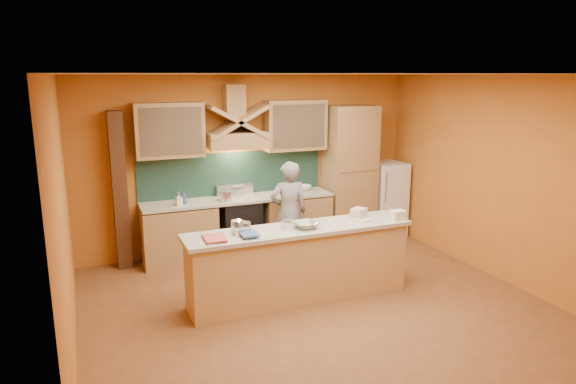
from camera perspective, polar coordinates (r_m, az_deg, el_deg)
name	(u,v)px	position (r m, az deg, el deg)	size (l,w,h in m)	color
floor	(316,307)	(6.49, 3.17, -12.59)	(5.50, 5.00, 0.01)	brown
ceiling	(319,74)	(5.86, 3.51, 12.96)	(5.50, 5.00, 0.01)	white
wall_back	(251,163)	(8.30, -4.19, 3.22)	(5.50, 0.02, 2.80)	#BD6D24
wall_front	(466,269)	(4.02, 19.13, -8.10)	(5.50, 0.02, 2.80)	#BD6D24
wall_left	(63,221)	(5.46, -23.72, -2.99)	(0.02, 5.00, 2.80)	#BD6D24
wall_right	(498,179)	(7.61, 22.34, 1.39)	(0.02, 5.00, 2.80)	#BD6D24
base_cabinet_left	(179,235)	(7.94, -11.99, -4.68)	(1.10, 0.60, 0.86)	#A57C4B
base_cabinet_right	(295,221)	(8.47, 0.75, -3.29)	(1.10, 0.60, 0.86)	#A57C4B
counter_top	(239,199)	(8.03, -5.48, -0.78)	(3.00, 0.62, 0.04)	#B3AA97
stove	(239,227)	(8.15, -5.42, -3.85)	(0.60, 0.58, 0.90)	black
backsplash	(233,174)	(8.22, -6.12, 2.03)	(3.00, 0.03, 0.70)	#18352C
range_hood	(237,140)	(7.91, -5.73, 5.79)	(0.92, 0.50, 0.24)	#A57C4B
hood_chimney	(234,101)	(7.96, -6.04, 10.02)	(0.30, 0.30, 0.50)	#A57C4B
upper_cabinet_left	(169,130)	(7.74, -13.08, 6.71)	(1.00, 0.35, 0.80)	#A57C4B
upper_cabinet_right	(295,125)	(8.30, 0.76, 7.44)	(1.00, 0.35, 0.80)	#A57C4B
pantry_column	(349,174)	(8.73, 6.81, 1.98)	(0.80, 0.60, 2.30)	#A57C4B
fridge	(386,199)	(9.22, 10.80, -0.76)	(0.58, 0.60, 1.30)	white
trim_column_left	(120,191)	(7.81, -18.21, 0.12)	(0.20, 0.30, 2.30)	#472816
island_body	(299,266)	(6.53, 1.27, -8.21)	(2.80, 0.55, 0.88)	tan
island_top	(300,229)	(6.37, 1.29, -4.18)	(2.90, 0.62, 0.05)	#B3AA97
person	(289,212)	(7.68, 0.09, -2.29)	(0.57, 0.37, 1.56)	gray
pot_large	(226,197)	(7.85, -6.92, -0.55)	(0.22, 0.22, 0.15)	silver
pot_small	(238,192)	(8.17, -5.57, -0.03)	(0.18, 0.18, 0.14)	silver
soap_bottle_a	(179,199)	(7.67, -12.04, -0.78)	(0.09, 0.09, 0.19)	silver
soap_bottle_b	(184,197)	(7.73, -11.52, -0.53)	(0.09, 0.09, 0.22)	#2E497F
bowl_back	(304,188)	(8.53, 1.79, 0.49)	(0.24, 0.24, 0.08)	white
dish_rack	(289,191)	(8.26, 0.07, 0.15)	(0.26, 0.21, 0.09)	silver
book_lower	(204,240)	(5.94, -9.34, -5.23)	(0.25, 0.33, 0.03)	#BE5044
book_upper	(240,235)	(6.00, -5.32, -4.74)	(0.21, 0.28, 0.02)	#3C5684
jar_large	(237,227)	(6.12, -5.68, -3.91)	(0.14, 0.14, 0.17)	silver
jar_small	(245,227)	(6.17, -4.75, -3.93)	(0.13, 0.13, 0.13)	silver
kitchen_scale	(287,225)	(6.29, -0.08, -3.71)	(0.12, 0.12, 0.10)	white
mixing_bowl	(306,225)	(6.34, 1.97, -3.68)	(0.31, 0.31, 0.08)	white
cloth	(363,220)	(6.75, 8.38, -3.05)	(0.24, 0.18, 0.02)	beige
grocery_bag_a	(359,213)	(6.84, 7.86, -2.33)	(0.19, 0.16, 0.13)	beige
grocery_bag_b	(397,215)	(6.85, 12.07, -2.51)	(0.20, 0.15, 0.12)	beige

